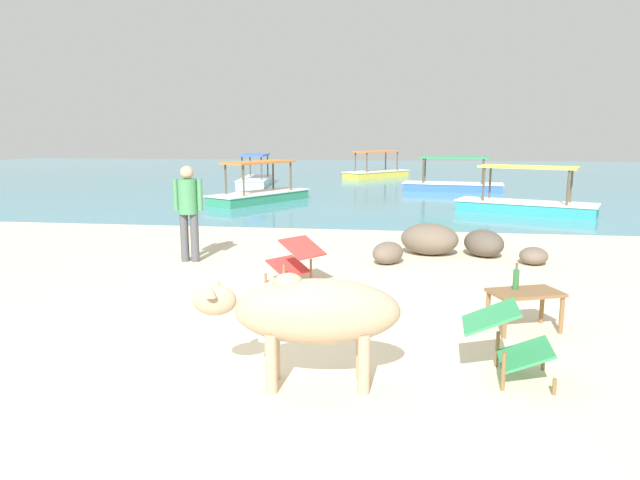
% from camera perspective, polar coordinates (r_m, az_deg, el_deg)
% --- Properties ---
extents(sand_beach, '(18.00, 14.00, 0.04)m').
position_cam_1_polar(sand_beach, '(6.24, -5.99, -9.85)').
color(sand_beach, beige).
rests_on(sand_beach, ground).
extents(water_surface, '(60.00, 36.00, 0.03)m').
position_cam_1_polar(water_surface, '(27.79, 4.92, 6.12)').
color(water_surface, teal).
rests_on(water_surface, ground).
extents(cow, '(1.80, 0.70, 1.00)m').
position_cam_1_polar(cow, '(4.87, -0.82, -7.23)').
color(cow, tan).
rests_on(cow, sand_beach).
extents(low_bench_table, '(0.87, 0.68, 0.45)m').
position_cam_1_polar(low_bench_table, '(6.69, 19.79, -5.44)').
color(low_bench_table, brown).
rests_on(low_bench_table, sand_beach).
extents(bottle, '(0.07, 0.07, 0.30)m').
position_cam_1_polar(bottle, '(6.68, 18.97, -3.69)').
color(bottle, '#2D6B38').
rests_on(bottle, low_bench_table).
extents(deck_chair_near, '(0.80, 0.58, 0.68)m').
position_cam_1_polar(deck_chair_near, '(5.37, 18.23, -9.21)').
color(deck_chair_near, brown).
rests_on(deck_chair_near, sand_beach).
extents(deck_chair_far, '(0.93, 0.89, 0.68)m').
position_cam_1_polar(deck_chair_far, '(8.21, -2.49, -1.82)').
color(deck_chair_far, brown).
rests_on(deck_chair_far, sand_beach).
extents(person_standing, '(0.51, 0.32, 1.62)m').
position_cam_1_polar(person_standing, '(9.82, -13.01, 3.31)').
color(person_standing, '#4C4C51').
rests_on(person_standing, sand_beach).
extents(shore_rock_large, '(0.92, 1.00, 0.47)m').
position_cam_1_polar(shore_rock_large, '(10.48, 16.03, -0.30)').
color(shore_rock_large, brown).
rests_on(shore_rock_large, sand_beach).
extents(shore_rock_medium, '(0.71, 0.76, 0.37)m').
position_cam_1_polar(shore_rock_medium, '(9.58, 6.79, -1.28)').
color(shore_rock_medium, '#6B5B4C').
rests_on(shore_rock_medium, sand_beach).
extents(shore_rock_small, '(0.61, 0.64, 0.29)m').
position_cam_1_polar(shore_rock_small, '(10.12, 20.55, -1.49)').
color(shore_rock_small, '#6B5B4C').
rests_on(shore_rock_small, sand_beach).
extents(shore_rock_flat, '(1.13, 0.94, 0.56)m').
position_cam_1_polar(shore_rock_flat, '(10.42, 10.87, 0.10)').
color(shore_rock_flat, '#6B5B4C').
rests_on(shore_rock_flat, sand_beach).
extents(boat_yellow, '(3.28, 3.53, 1.29)m').
position_cam_1_polar(boat_yellow, '(28.45, 5.65, 6.80)').
color(boat_yellow, gold).
rests_on(boat_yellow, water_surface).
extents(boat_green, '(2.82, 3.76, 1.29)m').
position_cam_1_polar(boat_green, '(18.32, -6.06, 4.65)').
color(boat_green, '#338E66').
rests_on(boat_green, water_surface).
extents(boat_blue, '(3.79, 1.63, 1.29)m').
position_cam_1_polar(boat_blue, '(22.18, 13.10, 5.48)').
color(boat_blue, '#3866B7').
rests_on(boat_blue, water_surface).
extents(boat_teal, '(3.84, 2.41, 1.29)m').
position_cam_1_polar(boat_teal, '(16.70, 19.85, 3.49)').
color(boat_teal, teal).
rests_on(boat_teal, water_surface).
extents(boat_white, '(1.55, 3.78, 1.29)m').
position_cam_1_polar(boat_white, '(24.23, -6.43, 6.11)').
color(boat_white, white).
rests_on(boat_white, water_surface).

